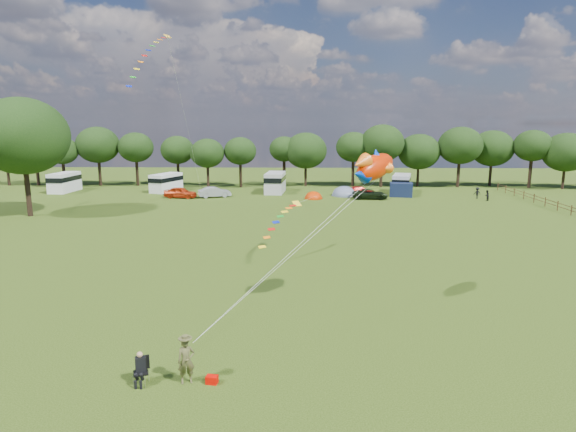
{
  "coord_description": "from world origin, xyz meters",
  "views": [
    {
      "loc": [
        0.87,
        -25.13,
        10.38
      ],
      "look_at": [
        0.0,
        8.0,
        4.0
      ],
      "focal_mm": 30.0,
      "sensor_mm": 36.0,
      "label": 1
    }
  ],
  "objects_px": {
    "big_tree": "(22,136)",
    "tent_orange": "(313,198)",
    "campervan_c": "(275,182)",
    "car_c": "(360,191)",
    "car_d": "(370,194)",
    "tent_greyblue": "(344,195)",
    "fish_kite": "(372,167)",
    "campervan_d": "(402,183)",
    "car_a": "(180,193)",
    "car_b": "(215,192)",
    "kite_flyer": "(186,361)",
    "walker_a": "(487,195)",
    "campervan_b": "(166,182)",
    "campervan_a": "(65,182)",
    "walker_b": "(477,193)",
    "camp_chair": "(141,364)"
  },
  "relations": [
    {
      "from": "car_a",
      "to": "tent_greyblue",
      "type": "bearing_deg",
      "value": -73.3
    },
    {
      "from": "big_tree",
      "to": "campervan_b",
      "type": "distance_m",
      "value": 23.94
    },
    {
      "from": "kite_flyer",
      "to": "walker_a",
      "type": "bearing_deg",
      "value": 38.14
    },
    {
      "from": "campervan_a",
      "to": "camp_chair",
      "type": "height_order",
      "value": "campervan_a"
    },
    {
      "from": "car_a",
      "to": "car_b",
      "type": "bearing_deg",
      "value": -71.51
    },
    {
      "from": "campervan_d",
      "to": "car_a",
      "type": "bearing_deg",
      "value": 115.35
    },
    {
      "from": "car_b",
      "to": "camp_chair",
      "type": "bearing_deg",
      "value": 166.74
    },
    {
      "from": "car_b",
      "to": "walker_a",
      "type": "bearing_deg",
      "value": -113.28
    },
    {
      "from": "car_d",
      "to": "walker_a",
      "type": "xyz_separation_m",
      "value": [
        15.7,
        -1.25,
        0.06
      ]
    },
    {
      "from": "campervan_d",
      "to": "campervan_a",
      "type": "bearing_deg",
      "value": 105.18
    },
    {
      "from": "car_c",
      "to": "tent_greyblue",
      "type": "height_order",
      "value": "tent_greyblue"
    },
    {
      "from": "car_a",
      "to": "campervan_c",
      "type": "relative_size",
      "value": 0.73
    },
    {
      "from": "tent_greyblue",
      "to": "kite_flyer",
      "type": "relative_size",
      "value": 2.15
    },
    {
      "from": "campervan_c",
      "to": "tent_greyblue",
      "type": "relative_size",
      "value": 1.57
    },
    {
      "from": "campervan_b",
      "to": "walker_a",
      "type": "height_order",
      "value": "campervan_b"
    },
    {
      "from": "fish_kite",
      "to": "kite_flyer",
      "type": "bearing_deg",
      "value": 173.14
    },
    {
      "from": "tent_orange",
      "to": "walker_b",
      "type": "relative_size",
      "value": 1.75
    },
    {
      "from": "car_c",
      "to": "camp_chair",
      "type": "relative_size",
      "value": 3.06
    },
    {
      "from": "car_c",
      "to": "kite_flyer",
      "type": "bearing_deg",
      "value": 146.91
    },
    {
      "from": "kite_flyer",
      "to": "camp_chair",
      "type": "relative_size",
      "value": 1.36
    },
    {
      "from": "car_c",
      "to": "campervan_c",
      "type": "height_order",
      "value": "campervan_c"
    },
    {
      "from": "kite_flyer",
      "to": "campervan_d",
      "type": "bearing_deg",
      "value": 50.4
    },
    {
      "from": "car_d",
      "to": "campervan_c",
      "type": "distance_m",
      "value": 14.91
    },
    {
      "from": "campervan_b",
      "to": "tent_greyblue",
      "type": "xyz_separation_m",
      "value": [
        27.23,
        -3.62,
        -1.48
      ]
    },
    {
      "from": "walker_a",
      "to": "campervan_d",
      "type": "bearing_deg",
      "value": -78.11
    },
    {
      "from": "campervan_a",
      "to": "campervan_d",
      "type": "bearing_deg",
      "value": -87.87
    },
    {
      "from": "campervan_a",
      "to": "kite_flyer",
      "type": "xyz_separation_m",
      "value": [
        31.86,
        -55.03,
        -0.63
      ]
    },
    {
      "from": "car_c",
      "to": "campervan_c",
      "type": "relative_size",
      "value": 0.67
    },
    {
      "from": "car_a",
      "to": "walker_a",
      "type": "distance_m",
      "value": 42.46
    },
    {
      "from": "car_a",
      "to": "car_c",
      "type": "xyz_separation_m",
      "value": [
        25.82,
        3.54,
        -0.14
      ]
    },
    {
      "from": "car_a",
      "to": "tent_greyblue",
      "type": "xyz_separation_m",
      "value": [
        23.43,
        2.88,
        -0.76
      ]
    },
    {
      "from": "big_tree",
      "to": "tent_orange",
      "type": "bearing_deg",
      "value": 22.9
    },
    {
      "from": "car_a",
      "to": "car_c",
      "type": "height_order",
      "value": "car_a"
    },
    {
      "from": "kite_flyer",
      "to": "car_a",
      "type": "bearing_deg",
      "value": 84.5
    },
    {
      "from": "car_d",
      "to": "tent_greyblue",
      "type": "xyz_separation_m",
      "value": [
        -3.32,
        3.09,
        -0.66
      ]
    },
    {
      "from": "campervan_c",
      "to": "campervan_d",
      "type": "xyz_separation_m",
      "value": [
        19.14,
        -0.17,
        -0.13
      ]
    },
    {
      "from": "walker_b",
      "to": "campervan_c",
      "type": "bearing_deg",
      "value": -18.99
    },
    {
      "from": "car_a",
      "to": "campervan_d",
      "type": "relative_size",
      "value": 0.75
    },
    {
      "from": "car_c",
      "to": "campervan_a",
      "type": "height_order",
      "value": "campervan_a"
    },
    {
      "from": "car_c",
      "to": "kite_flyer",
      "type": "relative_size",
      "value": 2.24
    },
    {
      "from": "car_d",
      "to": "fish_kite",
      "type": "height_order",
      "value": "fish_kite"
    },
    {
      "from": "car_d",
      "to": "camp_chair",
      "type": "xyz_separation_m",
      "value": [
        -16.14,
        -49.06,
        0.15
      ]
    },
    {
      "from": "tent_orange",
      "to": "car_b",
      "type": "bearing_deg",
      "value": 176.73
    },
    {
      "from": "campervan_c",
      "to": "tent_orange",
      "type": "relative_size",
      "value": 2.31
    },
    {
      "from": "car_d",
      "to": "tent_greyblue",
      "type": "relative_size",
      "value": 1.22
    },
    {
      "from": "car_d",
      "to": "camp_chair",
      "type": "relative_size",
      "value": 3.58
    },
    {
      "from": "camp_chair",
      "to": "campervan_a",
      "type": "bearing_deg",
      "value": 98.08
    },
    {
      "from": "campervan_d",
      "to": "camp_chair",
      "type": "distance_m",
      "value": 59.07
    },
    {
      "from": "tent_greyblue",
      "to": "kite_flyer",
      "type": "distance_m",
      "value": 53.21
    },
    {
      "from": "campervan_c",
      "to": "car_c",
      "type": "bearing_deg",
      "value": -96.16
    }
  ]
}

